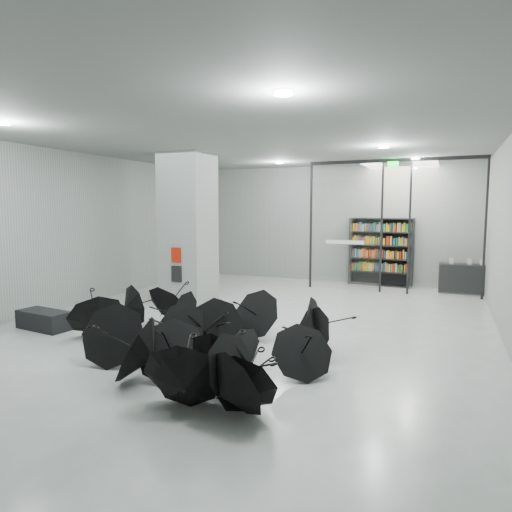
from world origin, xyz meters
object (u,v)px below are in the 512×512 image
at_px(bench, 44,320).
at_px(umbrella_cluster, 198,345).
at_px(bookshelf, 381,252).
at_px(shop_counter, 465,279).
at_px(column, 188,229).

xyz_separation_m(bench, umbrella_cluster, (4.07, -0.53, 0.11)).
bearing_deg(bookshelf, bench, -119.73).
height_order(bookshelf, shop_counter, bookshelf).
bearing_deg(umbrella_cluster, bench, 172.60).
distance_m(column, bench, 4.27).
distance_m(column, bookshelf, 6.56).
distance_m(shop_counter, umbrella_cluster, 9.50).
bearing_deg(bookshelf, column, -128.19).
bearing_deg(bookshelf, shop_counter, -4.43).
bearing_deg(bench, shop_counter, 50.05).
bearing_deg(shop_counter, bench, -138.16).
relative_size(column, bookshelf, 1.79).
bearing_deg(bookshelf, umbrella_cluster, -95.97).
distance_m(bench, bookshelf, 10.22).
relative_size(column, bench, 3.29).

